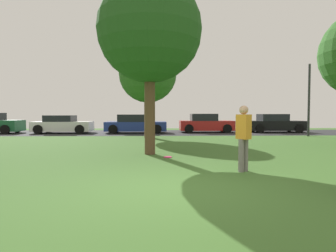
{
  "coord_description": "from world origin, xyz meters",
  "views": [
    {
      "loc": [
        -0.4,
        -5.55,
        1.45
      ],
      "look_at": [
        0.0,
        5.75,
        0.95
      ],
      "focal_mm": 30.96,
      "sensor_mm": 36.0,
      "label": 1
    }
  ],
  "objects_px": {
    "person_thrower": "(243,135)",
    "parked_car_blue": "(135,124)",
    "maple_tree_far": "(148,74)",
    "parked_car_white": "(63,125)",
    "street_lamp_post": "(309,100)",
    "parked_car_black": "(275,124)",
    "maple_tree_near": "(150,31)",
    "frisbee_disc": "(168,157)",
    "parked_car_red": "(206,124)"
  },
  "relations": [
    {
      "from": "maple_tree_near",
      "to": "parked_car_red",
      "type": "xyz_separation_m",
      "value": [
        3.91,
        11.65,
        -3.66
      ]
    },
    {
      "from": "parked_car_blue",
      "to": "maple_tree_near",
      "type": "bearing_deg",
      "value": -82.99
    },
    {
      "from": "parked_car_white",
      "to": "street_lamp_post",
      "type": "xyz_separation_m",
      "value": [
        16.32,
        -3.46,
        1.65
      ]
    },
    {
      "from": "parked_car_white",
      "to": "maple_tree_far",
      "type": "bearing_deg",
      "value": -31.72
    },
    {
      "from": "maple_tree_near",
      "to": "frisbee_disc",
      "type": "xyz_separation_m",
      "value": [
        0.6,
        -0.78,
        -4.29
      ]
    },
    {
      "from": "frisbee_disc",
      "to": "maple_tree_far",
      "type": "bearing_deg",
      "value": 96.62
    },
    {
      "from": "person_thrower",
      "to": "parked_car_blue",
      "type": "xyz_separation_m",
      "value": [
        -3.77,
        14.25,
        -0.28
      ]
    },
    {
      "from": "maple_tree_near",
      "to": "frisbee_disc",
      "type": "distance_m",
      "value": 4.4
    },
    {
      "from": "maple_tree_far",
      "to": "parked_car_red",
      "type": "relative_size",
      "value": 1.37
    },
    {
      "from": "parked_car_red",
      "to": "parked_car_white",
      "type": "bearing_deg",
      "value": -176.58
    },
    {
      "from": "frisbee_disc",
      "to": "parked_car_black",
      "type": "relative_size",
      "value": 0.06
    },
    {
      "from": "person_thrower",
      "to": "frisbee_disc",
      "type": "distance_m",
      "value": 3.09
    },
    {
      "from": "maple_tree_near",
      "to": "person_thrower",
      "type": "distance_m",
      "value": 5.21
    },
    {
      "from": "parked_car_white",
      "to": "parked_car_red",
      "type": "distance_m",
      "value": 10.55
    },
    {
      "from": "parked_car_blue",
      "to": "street_lamp_post",
      "type": "relative_size",
      "value": 0.98
    },
    {
      "from": "parked_car_red",
      "to": "person_thrower",
      "type": "bearing_deg",
      "value": -95.83
    },
    {
      "from": "person_thrower",
      "to": "street_lamp_post",
      "type": "relative_size",
      "value": 0.36
    },
    {
      "from": "parked_car_blue",
      "to": "parked_car_red",
      "type": "relative_size",
      "value": 1.1
    },
    {
      "from": "maple_tree_near",
      "to": "person_thrower",
      "type": "bearing_deg",
      "value": -52.5
    },
    {
      "from": "person_thrower",
      "to": "frisbee_disc",
      "type": "xyz_separation_m",
      "value": [
        -1.8,
        2.35,
        -0.89
      ]
    },
    {
      "from": "maple_tree_near",
      "to": "parked_car_blue",
      "type": "height_order",
      "value": "maple_tree_near"
    },
    {
      "from": "frisbee_disc",
      "to": "parked_car_black",
      "type": "xyz_separation_m",
      "value": [
        8.57,
        12.31,
        0.62
      ]
    },
    {
      "from": "person_thrower",
      "to": "parked_car_blue",
      "type": "bearing_deg",
      "value": 160.04
    },
    {
      "from": "parked_car_black",
      "to": "street_lamp_post",
      "type": "xyz_separation_m",
      "value": [
        0.52,
        -3.97,
        1.61
      ]
    },
    {
      "from": "parked_car_white",
      "to": "street_lamp_post",
      "type": "distance_m",
      "value": 16.77
    },
    {
      "from": "person_thrower",
      "to": "parked_car_red",
      "type": "relative_size",
      "value": 0.41
    },
    {
      "from": "parked_car_black",
      "to": "parked_car_white",
      "type": "bearing_deg",
      "value": -178.15
    },
    {
      "from": "maple_tree_far",
      "to": "parked_car_blue",
      "type": "height_order",
      "value": "maple_tree_far"
    },
    {
      "from": "street_lamp_post",
      "to": "parked_car_blue",
      "type": "bearing_deg",
      "value": 162.18
    },
    {
      "from": "parked_car_red",
      "to": "maple_tree_far",
      "type": "bearing_deg",
      "value": -133.0
    },
    {
      "from": "parked_car_white",
      "to": "parked_car_blue",
      "type": "height_order",
      "value": "parked_car_blue"
    },
    {
      "from": "frisbee_disc",
      "to": "street_lamp_post",
      "type": "distance_m",
      "value": 12.54
    },
    {
      "from": "person_thrower",
      "to": "frisbee_disc",
      "type": "relative_size",
      "value": 6.07
    },
    {
      "from": "parked_car_blue",
      "to": "parked_car_white",
      "type": "bearing_deg",
      "value": -178.91
    },
    {
      "from": "person_thrower",
      "to": "maple_tree_far",
      "type": "bearing_deg",
      "value": 160.07
    },
    {
      "from": "maple_tree_far",
      "to": "parked_car_white",
      "type": "relative_size",
      "value": 1.35
    },
    {
      "from": "frisbee_disc",
      "to": "parked_car_blue",
      "type": "bearing_deg",
      "value": 99.4
    },
    {
      "from": "maple_tree_near",
      "to": "parked_car_black",
      "type": "height_order",
      "value": "maple_tree_near"
    },
    {
      "from": "parked_car_blue",
      "to": "parked_car_black",
      "type": "bearing_deg",
      "value": 2.24
    },
    {
      "from": "parked_car_white",
      "to": "parked_car_black",
      "type": "xyz_separation_m",
      "value": [
        15.8,
        0.51,
        0.03
      ]
    },
    {
      "from": "maple_tree_far",
      "to": "maple_tree_near",
      "type": "distance_m",
      "value": 7.15
    },
    {
      "from": "maple_tree_near",
      "to": "street_lamp_post",
      "type": "bearing_deg",
      "value": 37.94
    },
    {
      "from": "maple_tree_far",
      "to": "frisbee_disc",
      "type": "relative_size",
      "value": 20.38
    },
    {
      "from": "maple_tree_near",
      "to": "parked_car_black",
      "type": "relative_size",
      "value": 1.47
    },
    {
      "from": "maple_tree_near",
      "to": "parked_car_red",
      "type": "relative_size",
      "value": 1.53
    },
    {
      "from": "maple_tree_near",
      "to": "frisbee_disc",
      "type": "relative_size",
      "value": 22.75
    },
    {
      "from": "parked_car_blue",
      "to": "parked_car_black",
      "type": "relative_size",
      "value": 1.06
    },
    {
      "from": "street_lamp_post",
      "to": "frisbee_disc",
      "type": "bearing_deg",
      "value": -137.48
    },
    {
      "from": "person_thrower",
      "to": "parked_car_white",
      "type": "height_order",
      "value": "person_thrower"
    },
    {
      "from": "parked_car_blue",
      "to": "parked_car_black",
      "type": "xyz_separation_m",
      "value": [
        10.54,
        0.41,
        0.01
      ]
    }
  ]
}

